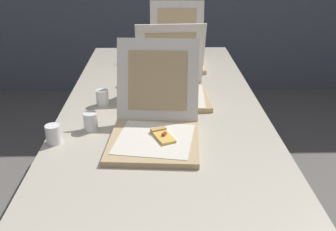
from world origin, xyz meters
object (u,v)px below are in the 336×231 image
(pizza_box_front, at_px, (155,127))
(cup_white_mid, at_px, (102,98))
(cup_white_near_center, at_px, (91,121))
(table, at_px, (163,121))
(cup_white_near_left, at_px, (53,134))
(cup_white_far, at_px, (130,78))
(pizza_box_back, at_px, (177,56))
(pizza_box_middle, at_px, (172,88))

(pizza_box_front, distance_m, cup_white_mid, 0.42)
(cup_white_near_center, bearing_deg, table, 29.65)
(cup_white_near_left, distance_m, cup_white_far, 0.68)
(table, distance_m, pizza_box_back, 0.74)
(table, relative_size, cup_white_far, 30.38)
(cup_white_near_center, bearing_deg, cup_white_far, 76.76)
(cup_white_near_left, xyz_separation_m, cup_white_mid, (0.14, 0.37, 0.00))
(pizza_box_back, height_order, cup_white_near_left, pizza_box_back)
(table, height_order, pizza_box_front, pizza_box_front)
(pizza_box_back, xyz_separation_m, cup_white_near_center, (-0.39, -0.90, -0.02))
(cup_white_near_center, bearing_deg, cup_white_near_left, -138.46)
(pizza_box_front, xyz_separation_m, cup_white_near_left, (-0.39, -0.03, -0.01))
(cup_white_mid, xyz_separation_m, cup_white_near_center, (-0.01, -0.26, 0.00))
(pizza_box_middle, bearing_deg, table, -108.17)
(table, bearing_deg, cup_white_far, 115.38)
(cup_white_near_left, height_order, cup_white_near_center, same)
(pizza_box_middle, distance_m, cup_white_near_center, 0.48)
(cup_white_near_center, bearing_deg, pizza_box_front, -17.64)
(pizza_box_front, relative_size, cup_white_far, 6.38)
(pizza_box_middle, relative_size, cup_white_near_left, 4.86)
(pizza_box_middle, bearing_deg, cup_white_mid, -168.91)
(cup_white_far, bearing_deg, cup_white_near_center, -103.24)
(table, relative_size, cup_white_near_center, 30.38)
(pizza_box_front, height_order, cup_white_near_left, pizza_box_front)
(table, xyz_separation_m, cup_white_far, (-0.17, 0.36, 0.08))
(pizza_box_middle, distance_m, cup_white_near_left, 0.65)
(cup_white_near_left, xyz_separation_m, cup_white_near_center, (0.12, 0.11, 0.00))
(cup_white_far, bearing_deg, cup_white_near_left, -111.28)
(table, bearing_deg, cup_white_mid, 162.12)
(pizza_box_middle, xyz_separation_m, cup_white_mid, (-0.33, -0.08, -0.01))
(cup_white_far, bearing_deg, cup_white_mid, -112.14)
(cup_white_far, bearing_deg, pizza_box_front, -77.22)
(table, relative_size, cup_white_near_left, 30.38)
(pizza_box_back, bearing_deg, cup_white_near_center, -111.51)
(pizza_box_front, relative_size, pizza_box_back, 1.23)
(cup_white_mid, bearing_deg, pizza_box_back, 59.61)
(cup_white_mid, distance_m, cup_white_near_center, 0.26)
(table, xyz_separation_m, pizza_box_middle, (0.05, 0.17, 0.10))
(table, height_order, cup_white_near_center, cup_white_near_center)
(pizza_box_back, distance_m, cup_white_near_center, 0.98)
(pizza_box_back, relative_size, cup_white_mid, 5.19)
(cup_white_near_left, distance_m, cup_white_mid, 0.39)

